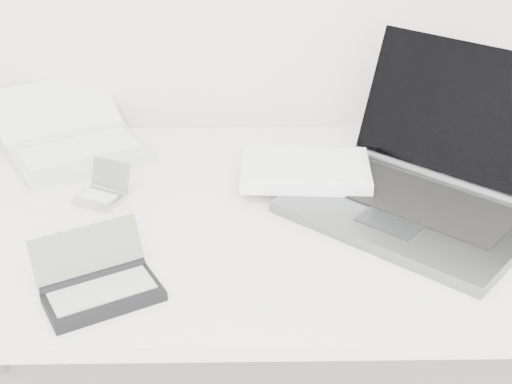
{
  "coord_description": "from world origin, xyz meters",
  "views": [
    {
      "loc": [
        -0.05,
        0.35,
        1.43
      ],
      "look_at": [
        -0.03,
        1.51,
        0.79
      ],
      "focal_mm": 50.0,
      "sensor_mm": 36.0,
      "label": 1
    }
  ],
  "objects_px": {
    "netbook_open_white": "(73,141)",
    "laptop_large": "(399,181)",
    "palmtop_charcoal": "(99,285)",
    "desk": "(271,229)"
  },
  "relations": [
    {
      "from": "netbook_open_white",
      "to": "palmtop_charcoal",
      "type": "xyz_separation_m",
      "value": [
        0.15,
        -0.54,
        -0.0
      ]
    },
    {
      "from": "desk",
      "to": "palmtop_charcoal",
      "type": "relative_size",
      "value": 7.21
    },
    {
      "from": "desk",
      "to": "netbook_open_white",
      "type": "height_order",
      "value": "netbook_open_white"
    },
    {
      "from": "laptop_large",
      "to": "netbook_open_white",
      "type": "relative_size",
      "value": 1.45
    },
    {
      "from": "desk",
      "to": "palmtop_charcoal",
      "type": "distance_m",
      "value": 0.4
    },
    {
      "from": "desk",
      "to": "laptop_large",
      "type": "xyz_separation_m",
      "value": [
        0.25,
        0.02,
        0.09
      ]
    },
    {
      "from": "palmtop_charcoal",
      "to": "laptop_large",
      "type": "bearing_deg",
      "value": 0.76
    },
    {
      "from": "netbook_open_white",
      "to": "laptop_large",
      "type": "bearing_deg",
      "value": -49.9
    },
    {
      "from": "laptop_large",
      "to": "desk",
      "type": "bearing_deg",
      "value": -133.28
    },
    {
      "from": "netbook_open_white",
      "to": "palmtop_charcoal",
      "type": "distance_m",
      "value": 0.56
    }
  ]
}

